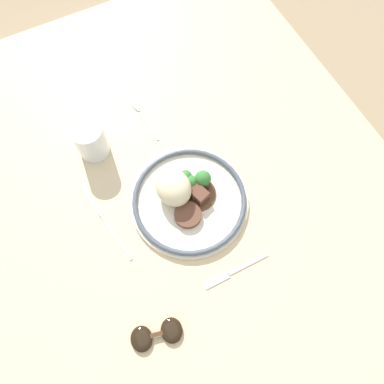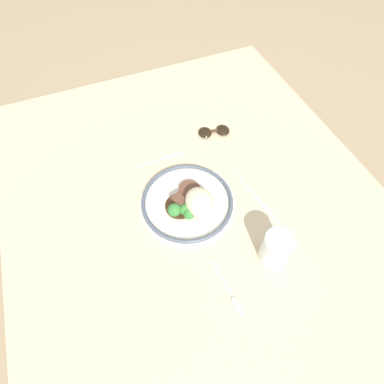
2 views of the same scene
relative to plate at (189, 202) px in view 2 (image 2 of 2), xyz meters
name	(u,v)px [view 2 (image 2 of 2)]	position (x,y,z in m)	size (l,w,h in m)	color
ground_plane	(199,211)	(0.01, 0.03, -0.05)	(8.00, 8.00, 0.00)	#998466
dining_table	(199,208)	(0.01, 0.03, -0.04)	(1.40, 1.13, 0.03)	beige
plate	(189,202)	(0.00, 0.00, 0.00)	(0.29, 0.29, 0.08)	silver
juice_glass	(276,249)	(0.23, 0.15, 0.02)	(0.08, 0.08, 0.10)	orange
fork	(165,157)	(-0.21, 0.00, -0.02)	(0.02, 0.17, 0.00)	#B7B7BC
knife	(255,197)	(0.05, 0.20, -0.02)	(0.23, 0.05, 0.00)	#B7B7BC
spoon	(233,298)	(0.29, 0.00, -0.02)	(0.16, 0.02, 0.01)	#B7B7BC
sunglasses	(214,131)	(-0.25, 0.20, -0.01)	(0.08, 0.12, 0.02)	black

